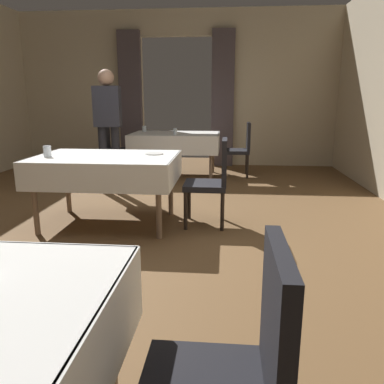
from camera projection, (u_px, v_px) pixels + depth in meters
ground at (127, 231)px, 3.97m from camera, size 10.08×10.08×0.00m
wall_back at (177, 89)px, 7.65m from camera, size 6.40×0.27×3.00m
dining_table_mid at (107, 164)px, 4.04m from camera, size 1.48×1.04×0.75m
dining_table_far at (175, 139)px, 6.61m from camera, size 1.51×1.03×0.75m
chair_near_right at (235, 374)px, 1.17m from camera, size 0.44×0.44×0.93m
chair_mid_right at (213, 178)px, 4.04m from camera, size 0.44×0.44×0.93m
chair_far_right at (241, 147)px, 6.63m from camera, size 0.44×0.44×0.93m
chair_far_left at (112, 146)px, 6.78m from camera, size 0.44×0.44×0.93m
glass_mid_a at (47, 151)px, 3.93m from camera, size 0.08×0.08×0.11m
plate_mid_b at (154, 154)px, 4.12m from camera, size 0.20×0.20×0.01m
glass_far_a at (175, 131)px, 6.35m from camera, size 0.06×0.06×0.10m
glass_far_b at (144, 129)px, 6.86m from camera, size 0.07×0.07×0.10m
person_waiter_by_doorway at (108, 121)px, 5.33m from camera, size 0.38×0.25×1.72m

